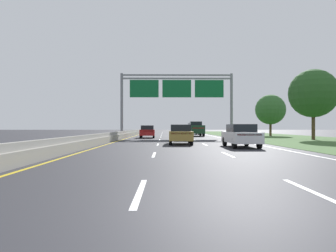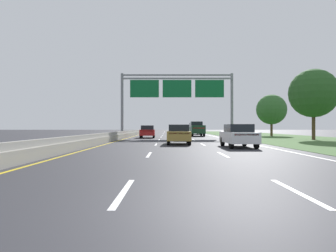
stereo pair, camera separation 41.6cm
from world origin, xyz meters
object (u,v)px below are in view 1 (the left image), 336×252
(overhead_sign_gantry, at_px, (177,92))
(car_red_left_lane_sedan, at_px, (147,131))
(roadside_tree_mid, at_px, (313,93))
(pickup_truck_darkgreen, at_px, (196,129))
(car_blue_right_lane_suv, at_px, (193,128))
(roadside_tree_far, at_px, (270,110))
(car_gold_centre_lane_sedan, at_px, (180,134))
(car_white_right_lane_sedan, at_px, (241,135))

(overhead_sign_gantry, height_order, car_red_left_lane_sedan, overhead_sign_gantry)
(roadside_tree_mid, bearing_deg, overhead_sign_gantry, 149.30)
(pickup_truck_darkgreen, bearing_deg, car_blue_right_lane_suv, -2.71)
(roadside_tree_far, bearing_deg, pickup_truck_darkgreen, -175.79)
(car_red_left_lane_sedan, height_order, car_gold_centre_lane_sedan, same)
(pickup_truck_darkgreen, relative_size, car_red_left_lane_sedan, 1.22)
(overhead_sign_gantry, height_order, roadside_tree_far, overhead_sign_gantry)
(car_red_left_lane_sedan, bearing_deg, pickup_truck_darkgreen, -44.41)
(car_red_left_lane_sedan, bearing_deg, car_white_right_lane_sedan, -159.61)
(overhead_sign_gantry, relative_size, pickup_truck_darkgreen, 2.79)
(car_blue_right_lane_suv, distance_m, roadside_tree_far, 14.99)
(pickup_truck_darkgreen, relative_size, roadside_tree_far, 0.85)
(car_gold_centre_lane_sedan, bearing_deg, car_red_left_lane_sedan, 14.49)
(overhead_sign_gantry, bearing_deg, roadside_tree_mid, -30.70)
(pickup_truck_darkgreen, height_order, car_blue_right_lane_suv, pickup_truck_darkgreen)
(overhead_sign_gantry, xyz_separation_m, car_white_right_lane_sedan, (3.59, -20.49, -5.29))
(roadside_tree_far, bearing_deg, car_white_right_lane_sedan, -112.54)
(car_white_right_lane_sedan, height_order, car_gold_centre_lane_sedan, same)
(pickup_truck_darkgreen, distance_m, car_red_left_lane_sedan, 10.22)
(car_white_right_lane_sedan, distance_m, roadside_tree_far, 29.13)
(pickup_truck_darkgreen, bearing_deg, roadside_tree_far, -85.94)
(car_red_left_lane_sedan, bearing_deg, car_blue_right_lane_suv, -23.90)
(overhead_sign_gantry, distance_m, pickup_truck_darkgreen, 8.03)
(overhead_sign_gantry, bearing_deg, pickup_truck_darkgreen, 59.68)
(car_white_right_lane_sedan, bearing_deg, pickup_truck_darkgreen, 0.32)
(pickup_truck_darkgreen, xyz_separation_m, car_gold_centre_lane_sedan, (-3.50, -22.04, -0.26))
(car_white_right_lane_sedan, relative_size, roadside_tree_mid, 0.58)
(car_white_right_lane_sedan, relative_size, car_blue_right_lane_suv, 0.93)
(car_red_left_lane_sedan, bearing_deg, car_gold_centre_lane_sedan, -168.13)
(car_white_right_lane_sedan, height_order, roadside_tree_far, roadside_tree_far)
(overhead_sign_gantry, height_order, car_white_right_lane_sedan, overhead_sign_gantry)
(car_white_right_lane_sedan, height_order, roadside_tree_mid, roadside_tree_mid)
(overhead_sign_gantry, relative_size, car_red_left_lane_sedan, 3.39)
(overhead_sign_gantry, relative_size, car_gold_centre_lane_sedan, 3.40)
(pickup_truck_darkgreen, height_order, roadside_tree_far, roadside_tree_far)
(overhead_sign_gantry, relative_size, car_blue_right_lane_suv, 3.17)
(car_white_right_lane_sedan, relative_size, roadside_tree_far, 0.69)
(car_white_right_lane_sedan, bearing_deg, car_gold_centre_lane_sedan, 44.99)
(car_gold_centre_lane_sedan, bearing_deg, pickup_truck_darkgreen, -7.88)
(roadside_tree_mid, bearing_deg, roadside_tree_far, 88.49)
(car_gold_centre_lane_sedan, relative_size, roadside_tree_mid, 0.59)
(overhead_sign_gantry, height_order, roadside_tree_mid, overhead_sign_gantry)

